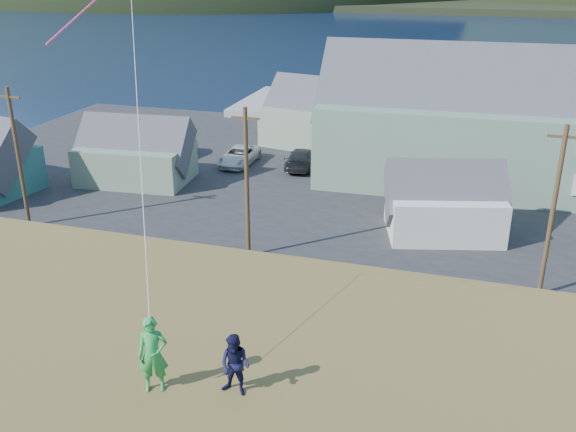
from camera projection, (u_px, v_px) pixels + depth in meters
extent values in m
plane|color=#0A1638|center=(318.00, 279.00, 34.89)|extent=(900.00, 900.00, 0.00)
cube|color=#4C3D19|center=(308.00, 296.00, 33.10)|extent=(110.00, 8.00, 0.10)
cube|color=#28282B|center=(372.00, 181.00, 49.92)|extent=(72.00, 36.00, 0.12)
cube|color=gray|center=(355.00, 108.00, 71.76)|extent=(26.00, 14.00, 0.90)
cube|color=gray|center=(562.00, 149.00, 46.95)|extent=(35.79, 11.36, 6.08)
cube|color=#47474C|center=(573.00, 86.00, 45.19)|extent=(36.28, 11.13, 9.88)
cube|color=gray|center=(136.00, 163.00, 49.17)|extent=(8.52, 6.08, 2.87)
cube|color=#47474C|center=(133.00, 136.00, 48.36)|extent=(9.01, 5.99, 5.24)
cube|color=silver|center=(444.00, 214.00, 39.78)|extent=(7.78, 6.41, 2.71)
cube|color=#47474C|center=(447.00, 183.00, 39.02)|extent=(8.26, 6.51, 4.80)
cube|color=gray|center=(326.00, 127.00, 58.23)|extent=(11.83, 8.55, 3.43)
cube|color=#47474C|center=(327.00, 98.00, 57.22)|extent=(12.30, 8.57, 6.33)
cylinder|color=#47331E|center=(19.00, 159.00, 39.79)|extent=(0.24, 0.24, 8.98)
cylinder|color=#47331E|center=(247.00, 184.00, 35.75)|extent=(0.24, 0.24, 8.74)
cylinder|color=#47331E|center=(552.00, 214.00, 31.39)|extent=(0.24, 0.24, 8.96)
imported|color=black|center=(355.00, 149.00, 55.28)|extent=(2.33, 4.57, 1.49)
imported|color=silver|center=(239.00, 156.00, 53.38)|extent=(2.52, 5.29, 1.46)
imported|color=navy|center=(364.00, 169.00, 50.08)|extent=(1.81, 4.41, 1.50)
imported|color=navy|center=(408.00, 147.00, 55.92)|extent=(1.76, 4.11, 1.32)
imported|color=#B6B5BA|center=(183.00, 149.00, 55.48)|extent=(1.69, 4.06, 1.31)
imported|color=black|center=(302.00, 158.00, 52.54)|extent=(2.68, 5.62, 1.58)
imported|color=green|center=(153.00, 355.00, 14.24)|extent=(0.79, 0.68, 1.84)
imported|color=#141438|center=(235.00, 365.00, 14.18)|extent=(0.77, 0.63, 1.49)
cylinder|color=#FB4283|center=(89.00, 5.00, 17.30)|extent=(0.06, 0.06, 3.31)
cylinder|color=white|center=(138.00, 122.00, 15.90)|extent=(0.02, 0.02, 10.09)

